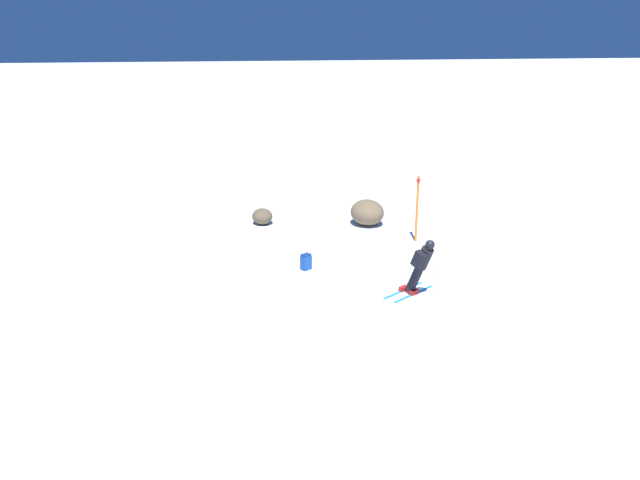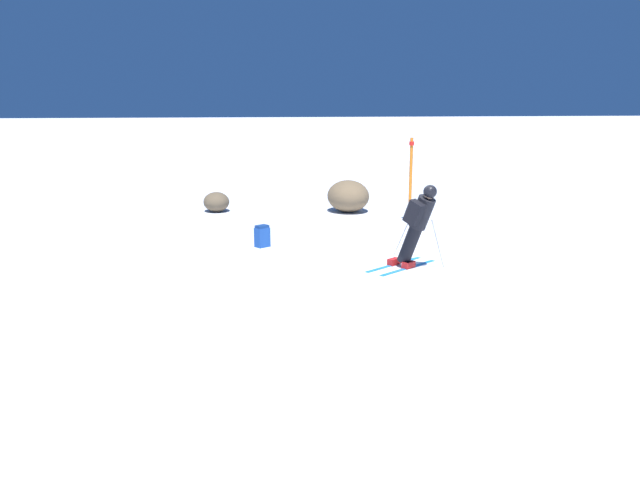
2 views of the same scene
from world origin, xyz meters
name	(u,v)px [view 2 (image 2 of 2)]	position (x,y,z in m)	size (l,w,h in m)	color
ground_plane	(386,255)	(0.00, 0.00, 0.00)	(300.00, 300.00, 0.00)	white
skier	(417,223)	(-1.30, -0.18, 0.94)	(1.60, 1.65, 1.73)	#1E7AC6
spare_backpack	(262,236)	(1.32, 2.51, 0.24)	(0.34, 0.37, 0.50)	#194293
exposed_boulder_0	(348,196)	(5.53, -0.55, 0.47)	(1.46, 1.24, 0.95)	brown
exposed_boulder_1	(216,202)	(6.36, 3.32, 0.29)	(0.90, 0.77, 0.59)	brown
trail_marker	(411,178)	(3.30, -1.69, 1.25)	(0.13, 0.13, 2.30)	orange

